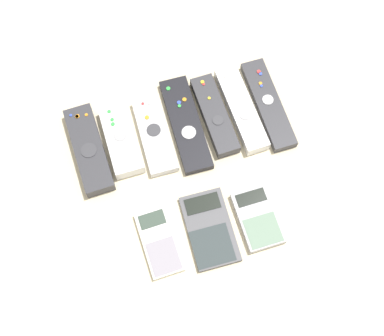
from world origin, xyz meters
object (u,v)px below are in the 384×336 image
object	(u,v)px
remote_5	(241,109)
remote_6	(268,104)
remote_1	(121,140)
calculator_1	(207,229)
calculator_2	(258,218)
remote_4	(215,115)
remote_0	(89,149)
remote_3	(186,124)
calculator_0	(159,242)
remote_2	(155,135)

from	to	relation	value
remote_5	remote_6	distance (m)	0.06
remote_1	calculator_1	xyz separation A→B (m)	(0.11, -0.22, -0.01)
calculator_2	calculator_1	bearing A→B (deg)	175.40
calculator_1	remote_4	bearing A→B (deg)	70.54
remote_4	calculator_2	bearing A→B (deg)	-88.46
remote_4	remote_6	bearing A→B (deg)	-4.80
remote_0	remote_3	xyz separation A→B (m)	(0.20, 0.01, -0.01)
calculator_2	remote_6	bearing A→B (deg)	65.24
remote_4	calculator_0	bearing A→B (deg)	-130.54
remote_6	calculator_0	bearing A→B (deg)	-144.25
remote_2	remote_0	bearing A→B (deg)	178.72
remote_0	remote_6	xyz separation A→B (m)	(0.38, 0.00, -0.00)
calculator_1	calculator_2	size ratio (longest dim) A/B	1.23
remote_1	remote_5	size ratio (longest dim) A/B	0.77
remote_0	remote_2	size ratio (longest dim) A/B	1.13
remote_1	calculator_2	distance (m)	0.31
remote_5	remote_6	xyz separation A→B (m)	(0.06, -0.00, -0.00)
remote_2	remote_3	world-z (taller)	remote_2
remote_1	calculator_0	bearing A→B (deg)	-85.85
remote_1	calculator_0	size ratio (longest dim) A/B	1.16
remote_3	calculator_2	size ratio (longest dim) A/B	1.76
calculator_1	calculator_2	distance (m)	0.10
remote_5	remote_3	bearing A→B (deg)	177.19
remote_0	remote_6	size ratio (longest dim) A/B	0.91
remote_1	calculator_0	xyz separation A→B (m)	(0.02, -0.22, -0.01)
remote_3	calculator_0	distance (m)	0.25
remote_5	calculator_2	world-z (taller)	remote_5
remote_0	remote_4	world-z (taller)	remote_0
remote_5	calculator_0	xyz separation A→B (m)	(-0.23, -0.22, -0.01)
remote_6	calculator_2	xyz separation A→B (m)	(-0.10, -0.23, -0.00)
calculator_0	calculator_1	world-z (taller)	calculator_0
calculator_0	calculator_1	xyz separation A→B (m)	(0.09, -0.00, -0.00)
remote_3	remote_5	distance (m)	0.12
remote_1	remote_2	xyz separation A→B (m)	(0.07, -0.01, -0.00)
remote_3	calculator_2	world-z (taller)	remote_3
remote_4	remote_1	bearing A→B (deg)	178.47
remote_2	remote_1	bearing A→B (deg)	174.89
remote_3	calculator_0	xyz separation A→B (m)	(-0.11, -0.22, -0.00)
remote_4	remote_0	bearing A→B (deg)	178.85
remote_5	calculator_2	bearing A→B (deg)	-103.13
remote_6	remote_1	bearing A→B (deg)	178.35
remote_5	calculator_2	distance (m)	0.23
remote_1	calculator_2	xyz separation A→B (m)	(0.21, -0.23, -0.01)
remote_2	calculator_0	size ratio (longest dim) A/B	1.27
remote_4	remote_5	xyz separation A→B (m)	(0.06, -0.00, 0.00)
remote_0	remote_5	size ratio (longest dim) A/B	0.96
remote_1	remote_6	size ratio (longest dim) A/B	0.74
remote_3	remote_4	world-z (taller)	remote_4
remote_4	remote_6	world-z (taller)	remote_4
remote_2	remote_4	bearing A→B (deg)	4.28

